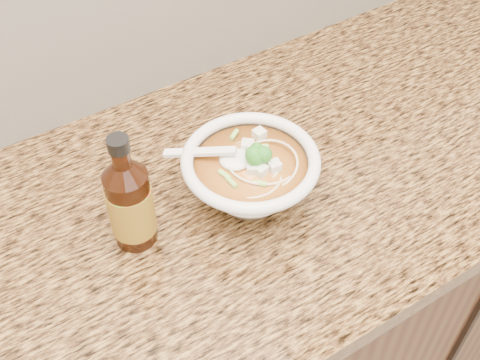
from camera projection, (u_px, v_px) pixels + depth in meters
cabinet at (176, 357)px, 1.32m from camera, size 4.00×0.65×0.86m
counter_slab at (155, 230)px, 0.99m from camera, size 4.00×0.68×0.04m
soup_bowl at (250, 177)px, 0.98m from camera, size 0.22×0.22×0.12m
hot_sauce_bottle at (130, 203)px, 0.90m from camera, size 0.07×0.07×0.21m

